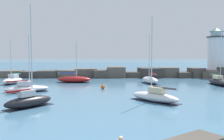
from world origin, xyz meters
TOP-DOWN VIEW (x-y plane):
  - open_sea_beyond at (0.00, 107.60)m, footprint 400.00×116.00m
  - breakwater_jetty at (2.48, 47.67)m, footprint 54.62×7.18m
  - lighthouse at (24.72, 48.48)m, footprint 5.38×5.38m
  - sailboat_moored_0 at (6.54, 34.64)m, footprint 3.29×5.89m
  - sailboat_moored_1 at (-9.26, 13.96)m, footprint 4.71×5.27m
  - sailboat_moored_2 at (-18.79, 34.36)m, footprint 3.29×5.60m
  - sailboat_moored_3 at (4.24, 16.91)m, footprint 5.72×5.95m
  - sailboat_moored_4 at (-13.06, 24.52)m, footprint 6.69×4.73m
  - sailboat_moored_5 at (18.26, 32.15)m, footprint 2.10×6.92m
  - sailboat_moored_7 at (-7.86, 36.58)m, footprint 6.73×3.02m
  - mooring_buoy_orange_near at (-2.02, 27.42)m, footprint 0.67×0.67m

SIDE VIEW (x-z plane):
  - open_sea_beyond at x=0.00m, z-range 0.00..0.01m
  - mooring_buoy_orange_near at x=-2.02m, z-range -0.10..0.77m
  - sailboat_moored_4 at x=-13.06m, z-range -3.55..4.67m
  - sailboat_moored_7 at x=-7.86m, z-range -3.33..4.56m
  - sailboat_moored_3 at x=4.24m, z-range -4.23..5.53m
  - sailboat_moored_5 at x=18.26m, z-range -4.22..5.53m
  - sailboat_moored_0 at x=6.54m, z-range -3.88..5.21m
  - sailboat_moored_2 at x=-18.79m, z-range -3.40..4.76m
  - sailboat_moored_1 at x=-9.26m, z-range -4.53..5.94m
  - breakwater_jetty at x=2.48m, z-range -0.27..2.20m
  - lighthouse at x=24.72m, z-range -0.88..10.89m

